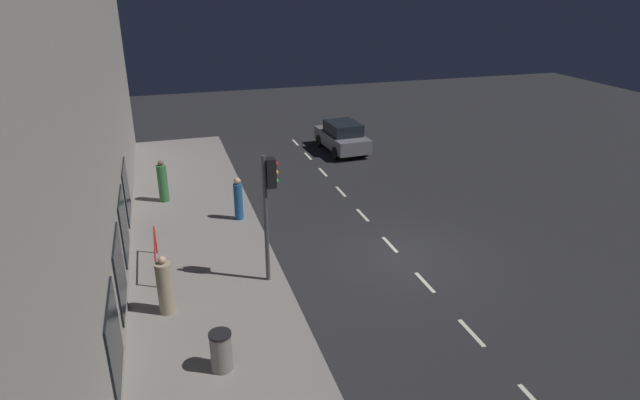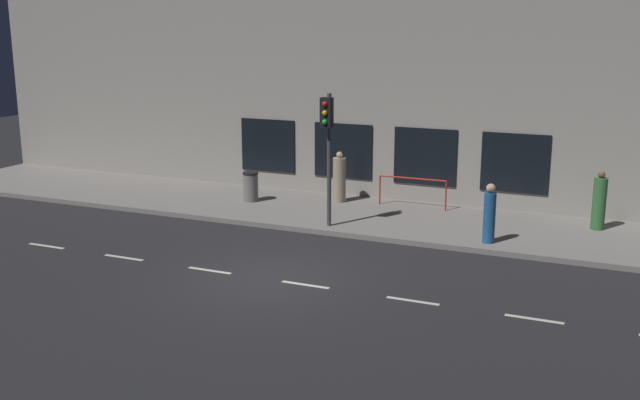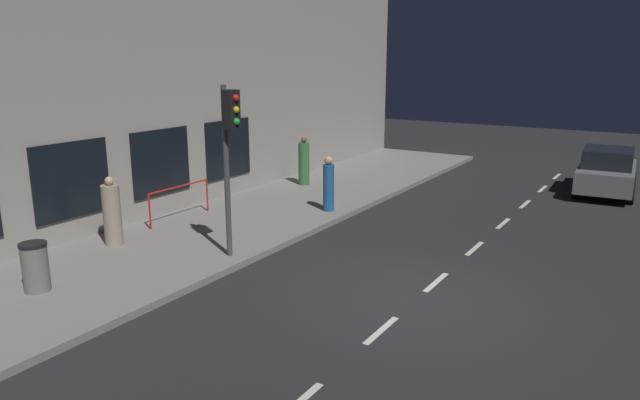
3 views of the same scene
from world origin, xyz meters
name	(u,v)px [view 3 (image 3 of 3)]	position (x,y,z in m)	size (l,w,h in m)	color
ground_plane	(417,299)	(0.00, 0.00, 0.00)	(60.00, 60.00, 0.00)	#232326
sidewalk	(185,242)	(6.25, 0.00, 0.07)	(4.50, 32.00, 0.15)	gray
building_facade	(103,70)	(8.80, 0.00, 4.27)	(0.65, 32.00, 8.55)	gray
lane_centre_line	(436,282)	(0.00, -1.00, 0.00)	(0.12, 27.20, 0.01)	beige
traffic_light	(229,137)	(4.40, 0.30, 2.89)	(0.47, 0.32, 3.87)	#424244
parked_car_1	(607,171)	(-1.96, -11.72, 0.79)	(2.00, 3.93, 1.58)	slate
pedestrian_0	(304,163)	(7.27, -6.95, 0.94)	(0.49, 0.49, 1.71)	#336B38
pedestrian_1	(112,214)	(7.45, 1.16, 0.91)	(0.52, 0.52, 1.68)	gray
pedestrian_2	(329,185)	(4.66, -4.32, 0.92)	(0.39, 0.39, 1.63)	#1E5189
trash_bin	(35,267)	(6.35, 3.90, 0.64)	(0.52, 0.52, 0.98)	slate
red_railing	(180,194)	(7.66, -1.28, 0.88)	(0.05, 2.25, 0.97)	red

